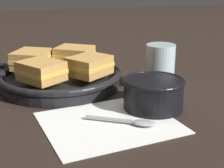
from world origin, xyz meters
name	(u,v)px	position (x,y,z in m)	size (l,w,h in m)	color
ground_plane	(111,107)	(0.00, 0.00, 0.00)	(4.00, 4.00, 0.00)	black
napkin	(109,122)	(-0.03, -0.08, 0.00)	(0.29, 0.26, 0.00)	white
soup_bowl	(154,92)	(0.09, -0.03, 0.04)	(0.14, 0.14, 0.07)	black
spoon	(134,122)	(0.02, -0.10, 0.01)	(0.13, 0.09, 0.01)	#9E9EA3
skillet	(60,78)	(-0.09, 0.18, 0.02)	(0.39, 0.37, 0.04)	black
sandwich_near_left	(41,71)	(-0.14, 0.11, 0.07)	(0.13, 0.13, 0.05)	#C18E47
sandwich_near_right	(89,66)	(-0.02, 0.13, 0.07)	(0.13, 0.13, 0.05)	#C18E47
sandwich_far_left	(75,55)	(-0.04, 0.25, 0.07)	(0.13, 0.12, 0.05)	#C18E47
sandwich_far_right	(31,59)	(-0.16, 0.23, 0.07)	(0.12, 0.13, 0.05)	#C18E47
drinking_glass	(160,67)	(0.15, 0.09, 0.06)	(0.07, 0.07, 0.12)	silver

